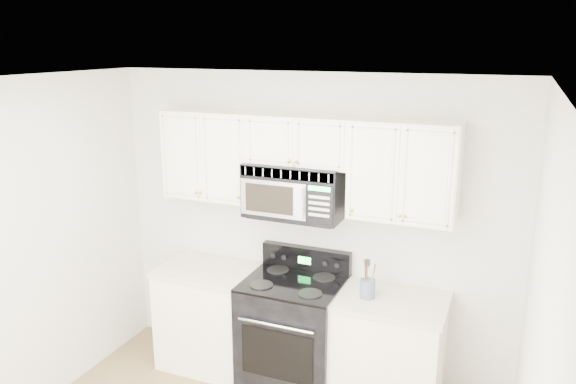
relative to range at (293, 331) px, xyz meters
The scene contains 9 objects.
room 1.64m from the range, 90.03° to the right, with size 3.51×3.51×2.61m.
base_cabinet_left 0.80m from the range, behind, with size 0.86×0.65×0.92m.
base_cabinet_right 0.80m from the range, ahead, with size 0.86×0.65×0.92m.
range is the anchor object (origin of this frame).
upper_cabinets 1.46m from the range, 90.27° to the left, with size 2.44×0.37×0.75m.
microwave 1.19m from the range, 108.08° to the left, with size 0.79×0.45×0.44m.
utensil_crock 0.81m from the range, ahead, with size 0.12×0.12×0.32m.
shaker_salt 0.76m from the range, ahead, with size 0.05×0.05×0.11m.
shaker_pepper 0.79m from the range, ahead, with size 0.04×0.04×0.10m.
Camera 1 is at (1.58, -2.52, 2.82)m, focal length 35.00 mm.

